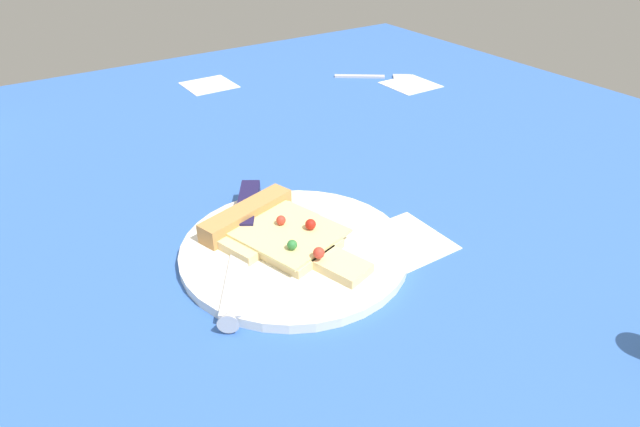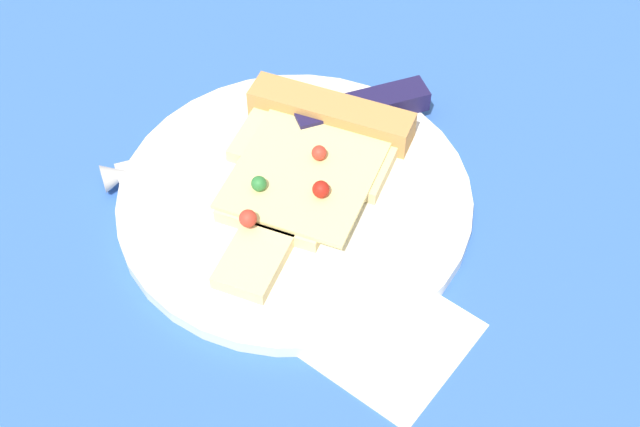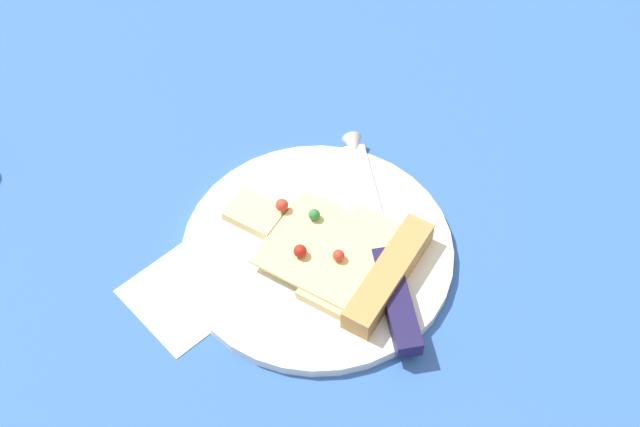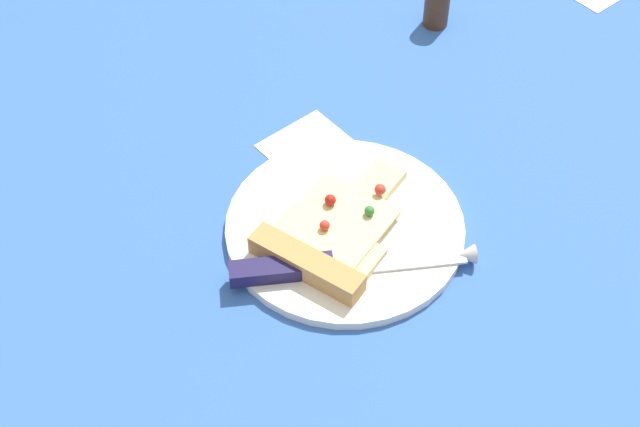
# 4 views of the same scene
# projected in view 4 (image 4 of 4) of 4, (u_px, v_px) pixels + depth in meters

# --- Properties ---
(ground_plane) EXTENTS (1.54, 1.54, 0.03)m
(ground_plane) POSITION_uv_depth(u_px,v_px,m) (336.00, 245.00, 0.93)
(ground_plane) COLOR #3360B7
(ground_plane) RESTS_ON ground
(plate) EXTENTS (0.24, 0.24, 0.01)m
(plate) POSITION_uv_depth(u_px,v_px,m) (346.00, 228.00, 0.92)
(plate) COLOR white
(plate) RESTS_ON ground_plane
(pizza_slice) EXTENTS (0.19, 0.14, 0.02)m
(pizza_slice) POSITION_uv_depth(u_px,v_px,m) (332.00, 236.00, 0.89)
(pizza_slice) COLOR beige
(pizza_slice) RESTS_ON plate
(knife) EXTENTS (0.21, 0.15, 0.02)m
(knife) POSITION_uv_depth(u_px,v_px,m) (329.00, 266.00, 0.87)
(knife) COLOR silver
(knife) RESTS_ON plate
(pepper_shaker) EXTENTS (0.03, 0.03, 0.05)m
(pepper_shaker) POSITION_uv_depth(u_px,v_px,m) (437.00, 6.00, 1.13)
(pepper_shaker) COLOR #4C2D19
(pepper_shaker) RESTS_ON ground_plane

